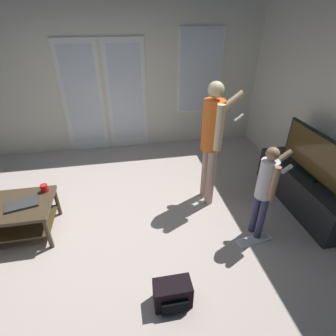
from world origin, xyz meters
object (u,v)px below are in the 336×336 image
at_px(tv_stand, 302,189).
at_px(loose_keyboard, 254,240).
at_px(coffee_table, 8,214).
at_px(flat_screen_tv, 313,154).
at_px(person_child, 266,186).
at_px(person_adult, 213,135).
at_px(backpack, 173,294).
at_px(cup_near_edge, 44,188).
at_px(laptop_closed, 22,204).

distance_m(tv_stand, loose_keyboard, 1.10).
xyz_separation_m(coffee_table, flat_screen_tv, (3.77, -0.09, 0.46)).
height_order(person_child, loose_keyboard, person_child).
bearing_deg(tv_stand, person_adult, 164.18).
height_order(flat_screen_tv, loose_keyboard, flat_screen_tv).
bearing_deg(person_child, person_adult, 114.79).
relative_size(person_adult, backpack, 4.81).
distance_m(tv_stand, person_child, 1.09).
bearing_deg(coffee_table, backpack, -35.12).
bearing_deg(coffee_table, cup_near_edge, 27.47).
bearing_deg(loose_keyboard, laptop_closed, 167.06).
distance_m(coffee_table, loose_keyboard, 2.92).
height_order(person_child, cup_near_edge, person_child).
xyz_separation_m(person_child, loose_keyboard, (-0.06, -0.10, -0.70)).
relative_size(flat_screen_tv, cup_near_edge, 11.66).
relative_size(loose_keyboard, laptop_closed, 1.31).
bearing_deg(person_child, loose_keyboard, -119.74).
distance_m(flat_screen_tv, cup_near_edge, 3.39).
height_order(tv_stand, laptop_closed, tv_stand).
distance_m(tv_stand, person_adult, 1.50).
bearing_deg(person_child, tv_stand, 26.55).
bearing_deg(backpack, person_adult, 61.29).
bearing_deg(coffee_table, loose_keyboard, -12.46).
bearing_deg(tv_stand, loose_keyboard, -150.08).
relative_size(loose_keyboard, cup_near_edge, 4.83).
bearing_deg(cup_near_edge, laptop_closed, -132.10).
relative_size(tv_stand, backpack, 4.69).
xyz_separation_m(coffee_table, laptop_closed, (0.19, -0.02, 0.14)).
height_order(laptop_closed, cup_near_edge, cup_near_edge).
xyz_separation_m(tv_stand, person_child, (-0.88, -0.44, 0.47)).
bearing_deg(cup_near_edge, tv_stand, -5.05).
height_order(backpack, loose_keyboard, backpack).
xyz_separation_m(flat_screen_tv, person_adult, (-1.24, 0.35, 0.21)).
height_order(person_child, backpack, person_child).
bearing_deg(laptop_closed, tv_stand, -15.26).
xyz_separation_m(coffee_table, backpack, (1.72, -1.21, -0.20)).
height_order(person_adult, cup_near_edge, person_adult).
bearing_deg(coffee_table, person_adult, 5.92).
distance_m(person_adult, person_child, 0.92).
xyz_separation_m(coffee_table, tv_stand, (3.77, -0.09, -0.08)).
bearing_deg(cup_near_edge, flat_screen_tv, -4.99).
relative_size(person_adult, cup_near_edge, 17.76).
xyz_separation_m(coffee_table, person_adult, (2.53, 0.26, 0.68)).
distance_m(tv_stand, flat_screen_tv, 0.55).
relative_size(coffee_table, cup_near_edge, 10.86).
bearing_deg(tv_stand, person_child, -153.45).
relative_size(backpack, loose_keyboard, 0.77).
distance_m(person_child, cup_near_edge, 2.61).
bearing_deg(person_adult, backpack, -118.71).
height_order(loose_keyboard, laptop_closed, laptop_closed).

